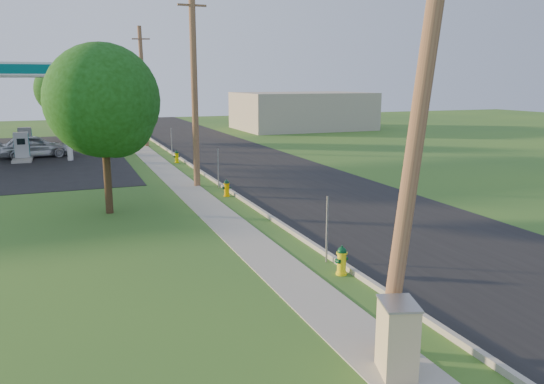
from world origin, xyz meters
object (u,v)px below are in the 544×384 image
object	(u,v)px
hydrant_far	(177,157)
utility_cabinet	(397,339)
price_pylon	(103,78)
hydrant_mid	(227,188)
utility_pole_far	(143,87)
tree_lot	(62,91)
car_silver	(34,146)
tree_verge	(106,105)
utility_pole_near	(420,107)
fuel_pump_se	(26,143)
fuel_pump_ne	(22,150)
hydrant_near	(342,260)
utility_pole_mid	(194,87)

from	to	relation	value
hydrant_far	utility_cabinet	xyz separation A→B (m)	(-1.34, -26.90, 0.30)
price_pylon	hydrant_mid	xyz separation A→B (m)	(4.60, -8.44, -5.04)
hydrant_far	utility_cabinet	world-z (taller)	utility_cabinet
utility_pole_far	tree_lot	xyz separation A→B (m)	(-6.07, 6.07, -0.45)
utility_pole_far	car_silver	bearing A→B (deg)	-155.31
utility_pole_far	tree_verge	bearing A→B (deg)	-101.50
utility_pole_near	fuel_pump_se	bearing A→B (deg)	104.27
tree_verge	fuel_pump_ne	bearing A→B (deg)	104.12
utility_pole_far	hydrant_near	world-z (taller)	utility_pole_far
utility_pole_near	tree_lot	distance (m)	42.50
hydrant_far	hydrant_near	bearing A→B (deg)	-89.50
utility_pole_mid	tree_lot	xyz separation A→B (m)	(-6.07, 24.07, -0.60)
utility_pole_near	price_pylon	distance (m)	23.83
utility_pole_mid	hydrant_near	size ratio (longest dim) A/B	11.74
utility_pole_mid	fuel_pump_se	world-z (taller)	utility_pole_mid
price_pylon	tree_lot	xyz separation A→B (m)	(-2.17, 18.57, -1.08)
fuel_pump_se	tree_lot	distance (m)	8.43
fuel_pump_ne	hydrant_far	world-z (taller)	fuel_pump_ne
price_pylon	utility_cabinet	world-z (taller)	price_pylon
fuel_pump_se	tree_lot	bearing A→B (deg)	68.16
car_silver	fuel_pump_se	bearing A→B (deg)	7.22
utility_cabinet	fuel_pump_ne	bearing A→B (deg)	104.38
tree_verge	hydrant_mid	distance (m)	6.71
utility_pole_near	fuel_pump_ne	xyz separation A→B (m)	(-8.90, 31.00, -4.08)
tree_verge	utility_cabinet	size ratio (longest dim) A/B	4.80
hydrant_mid	utility_cabinet	world-z (taller)	utility_cabinet
utility_pole_far	hydrant_far	size ratio (longest dim) A/B	11.64
utility_pole_near	utility_pole_far	world-z (taller)	utility_pole_far
tree_lot	car_silver	size ratio (longest dim) A/B	1.45
fuel_pump_se	hydrant_near	world-z (taller)	fuel_pump_se
fuel_pump_ne	hydrant_far	size ratio (longest dim) A/B	3.92
price_pylon	hydrant_near	world-z (taller)	price_pylon
utility_pole_far	utility_pole_near	bearing A→B (deg)	-90.00
price_pylon	car_silver	size ratio (longest dim) A/B	1.47
price_pylon	utility_cabinet	distance (m)	24.90
fuel_pump_se	price_pylon	world-z (taller)	price_pylon
fuel_pump_ne	price_pylon	bearing A→B (deg)	-56.31
utility_cabinet	car_silver	distance (m)	33.80
fuel_pump_ne	hydrant_mid	bearing A→B (deg)	-58.93
tree_verge	car_silver	xyz separation A→B (m)	(-3.67, 18.55, -3.54)
utility_cabinet	utility_pole_near	bearing A→B (deg)	44.28
utility_pole_far	hydrant_near	distance (m)	32.18
utility_pole_near	fuel_pump_ne	size ratio (longest dim) A/B	2.96
utility_pole_mid	fuel_pump_se	bearing A→B (deg)	117.63
hydrant_mid	tree_lot	bearing A→B (deg)	104.08
utility_pole_near	utility_pole_mid	distance (m)	18.00
hydrant_mid	utility_pole_mid	bearing A→B (deg)	103.45
fuel_pump_ne	tree_verge	distance (m)	18.23
fuel_pump_ne	hydrant_near	world-z (taller)	fuel_pump_ne
price_pylon	tree_lot	world-z (taller)	price_pylon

